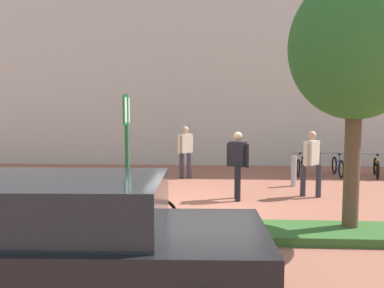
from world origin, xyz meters
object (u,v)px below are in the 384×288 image
object	(u,v)px
bike_rack_cluster	(347,166)
person_shirt_white	(311,159)
tree_sidewalk	(356,48)
person_suited_navy	(238,161)
bike_at_sign	(135,213)
person_casual_tan	(185,149)
parking_sign_post	(127,144)
car_black_suv	(68,248)
bollard_steel	(294,171)

from	to	relation	value
bike_rack_cluster	person_shirt_white	size ratio (longest dim) A/B	2.17
tree_sidewalk	bike_rack_cluster	xyz separation A→B (m)	(2.04, 6.44, -3.02)
person_suited_navy	bike_at_sign	bearing A→B (deg)	-126.57
tree_sidewalk	bike_at_sign	size ratio (longest dim) A/B	2.80
person_casual_tan	parking_sign_post	bearing A→B (deg)	-95.91
bike_rack_cluster	person_casual_tan	bearing A→B (deg)	-172.65
bike_rack_cluster	person_suited_navy	bearing A→B (deg)	-136.60
parking_sign_post	person_casual_tan	world-z (taller)	parking_sign_post
bike_rack_cluster	bike_at_sign	bearing A→B (deg)	-132.69
person_shirt_white	car_black_suv	xyz separation A→B (m)	(-4.12, -6.21, -0.23)
bollard_steel	car_black_suv	bearing A→B (deg)	-117.45
parking_sign_post	person_shirt_white	bearing A→B (deg)	39.39
person_suited_navy	car_black_suv	world-z (taller)	person_suited_navy
car_black_suv	parking_sign_post	bearing A→B (deg)	89.18
tree_sidewalk	person_suited_navy	bearing A→B (deg)	124.63
bike_rack_cluster	person_shirt_white	xyz separation A→B (m)	(-2.00, -3.28, 0.64)
tree_sidewalk	person_suited_navy	world-z (taller)	tree_sidewalk
bollard_steel	person_shirt_white	size ratio (longest dim) A/B	0.52
person_shirt_white	car_black_suv	bearing A→B (deg)	-123.60
bike_rack_cluster	bollard_steel	distance (m)	2.85
parking_sign_post	bollard_steel	distance (m)	6.29
bike_at_sign	person_suited_navy	bearing A→B (deg)	53.43
parking_sign_post	person_suited_navy	distance (m)	3.69
person_casual_tan	car_black_suv	distance (m)	8.81
person_suited_navy	tree_sidewalk	bearing A→B (deg)	-55.37
bollard_steel	person_suited_navy	distance (m)	2.61
parking_sign_post	car_black_suv	distance (m)	2.99
bike_at_sign	car_black_suv	size ratio (longest dim) A/B	0.38
bike_rack_cluster	person_casual_tan	xyz separation A→B (m)	(-5.47, -0.71, 0.64)
bollard_steel	tree_sidewalk	bearing A→B (deg)	-88.46
bollard_steel	person_suited_navy	bearing A→B (deg)	-133.61
bike_at_sign	person_casual_tan	xyz separation A→B (m)	(0.52, 5.79, 0.63)
parking_sign_post	tree_sidewalk	bearing A→B (deg)	2.68
bike_at_sign	person_suited_navy	distance (m)	3.52
tree_sidewalk	person_suited_navy	distance (m)	4.08
bollard_steel	person_casual_tan	size ratio (longest dim) A/B	0.52
bike_at_sign	bike_rack_cluster	bearing A→B (deg)	47.31
bollard_steel	person_shirt_white	bearing A→B (deg)	-83.50
person_suited_navy	car_black_suv	size ratio (longest dim) A/B	0.39
parking_sign_post	bike_rack_cluster	xyz separation A→B (m)	(6.08, 6.63, -1.32)
person_casual_tan	person_suited_navy	bearing A→B (deg)	-62.83
person_suited_navy	person_casual_tan	bearing A→B (deg)	117.17
tree_sidewalk	parking_sign_post	size ratio (longest dim) A/B	1.84
tree_sidewalk	person_casual_tan	size ratio (longest dim) A/B	2.72
bike_rack_cluster	person_shirt_white	bearing A→B (deg)	-121.36
parking_sign_post	person_casual_tan	distance (m)	6.00
bollard_steel	car_black_suv	xyz separation A→B (m)	(-3.96, -7.63, 0.31)
bollard_steel	person_suited_navy	world-z (taller)	person_suited_navy
tree_sidewalk	person_casual_tan	world-z (taller)	tree_sidewalk
parking_sign_post	bike_rack_cluster	bearing A→B (deg)	47.48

